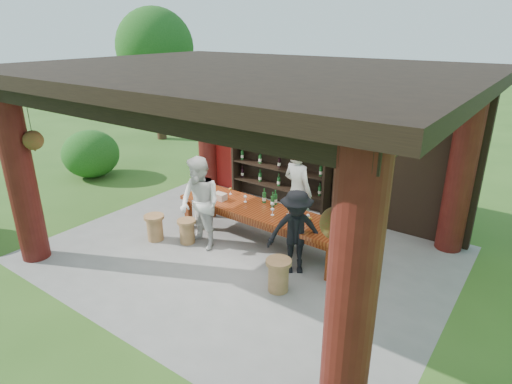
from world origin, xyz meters
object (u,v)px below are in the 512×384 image
Objects in this scene: guest_man at (296,232)px; napkin_basket at (220,196)px; tasting_table at (262,215)px; guest_woman at (200,204)px; host at (298,192)px; stool_far_left at (155,227)px; stool_near_right at (278,274)px; stool_near_left at (187,231)px; wine_shelf at (279,159)px.

guest_man reaches higher than napkin_basket.
guest_woman is at bearing -138.95° from tasting_table.
host is 1.99m from guest_woman.
stool_far_left is at bearing -148.92° from tasting_table.
stool_near_right is 2.18× the size of napkin_basket.
guest_woman is 0.72m from napkin_basket.
host is at bearing 44.29° from stool_near_left.
guest_woman is at bearing 154.54° from guest_man.
stool_near_left is (-1.26, -0.85, -0.37)m from tasting_table.
napkin_basket is at bearing -174.82° from tasting_table.
napkin_basket is at bearing 71.63° from stool_near_left.
wine_shelf is 3.34m from stool_far_left.
napkin_basket is (-1.01, -0.09, 0.18)m from tasting_table.
host reaches higher than guest_woman.
napkin_basket is at bearing -94.65° from wine_shelf.
guest_woman is at bearing -91.43° from wine_shelf.
host is 1.45m from guest_man.
stool_near_left is 2.41m from guest_man.
wine_shelf is 4.62× the size of stool_near_right.
wine_shelf is 1.70× the size of guest_man.
stool_far_left is at bearing -150.37° from guest_woman.
host is (-0.79, 1.92, 0.67)m from stool_near_right.
tasting_table is at bearing 5.18° from napkin_basket.
stool_far_left is (-1.89, -1.14, -0.35)m from tasting_table.
guest_man is at bearing 97.15° from stool_near_right.
stool_near_right is at bearing -45.90° from tasting_table.
guest_woman is at bearing 19.31° from stool_far_left.
guest_woman is at bearing -82.31° from napkin_basket.
stool_near_left is 2.44m from stool_near_right.
guest_man is at bearing 18.38° from guest_woman.
wine_shelf reaches higher than guest_woman.
wine_shelf is at bearing 85.35° from napkin_basket.
stool_near_right is at bearing -0.99° from stool_far_left.
stool_near_right is at bearing -0.44° from guest_woman.
stool_near_right is 0.31× the size of guest_woman.
wine_shelf is at bearing 113.87° from tasting_table.
wine_shelf is 0.71× the size of tasting_table.
stool_near_right reaches higher than stool_far_left.
tasting_table is at bearing 31.08° from stool_far_left.
tasting_table reaches higher than stool_far_left.
stool_near_left is 0.27× the size of guest_woman.
tasting_table is 1.69m from stool_near_right.
tasting_table is at bearing 134.10° from stool_near_right.
stool_near_right is at bearing -8.04° from stool_near_left.
stool_near_right is 0.83m from guest_man.
guest_man is (2.95, 0.62, 0.49)m from stool_far_left.
stool_near_left is (-0.41, -2.76, -0.89)m from wine_shelf.
host is 1.06× the size of guest_woman.
stool_near_left is 2.37m from host.
wine_shelf is at bearing 98.89° from guest_woman.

